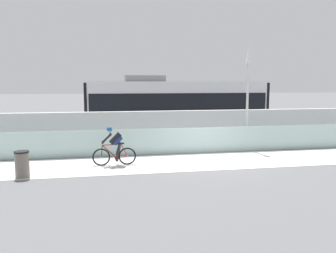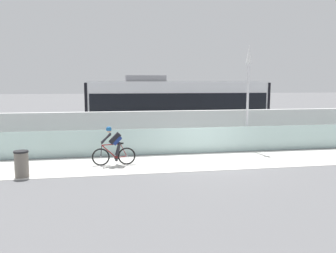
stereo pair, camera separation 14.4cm
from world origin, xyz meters
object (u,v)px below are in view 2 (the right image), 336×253
trash_bin (22,164)px  tram (177,107)px  lamp_post_antenna (248,84)px  cyclist_on_bike (114,146)px

trash_bin → tram: bearing=47.9°
lamp_post_antenna → cyclist_on_bike: bearing=-162.1°
cyclist_on_bike → trash_bin: 3.52m
lamp_post_antenna → trash_bin: 10.87m
cyclist_on_bike → trash_bin: cyclist_on_bike is taller
tram → cyclist_on_bike: bearing=-120.5°
trash_bin → cyclist_on_bike: bearing=20.9°
cyclist_on_bike → trash_bin: size_ratio=1.84×
cyclist_on_bike → lamp_post_antenna: (6.65, 2.15, 2.51)m
lamp_post_antenna → tram: bearing=119.1°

